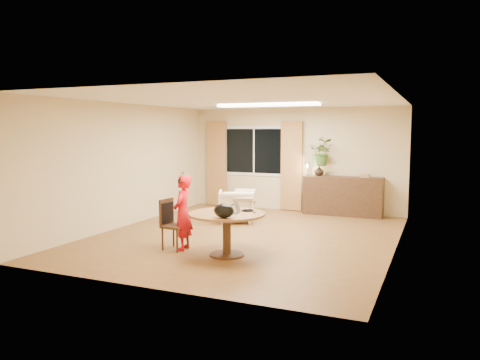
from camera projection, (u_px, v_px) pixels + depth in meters
The scene contains 24 objects.
floor at pixel (246, 236), 9.01m from camera, with size 6.50×6.50×0.00m, color brown.
ceiling at pixel (246, 100), 8.73m from camera, with size 6.50×6.50×0.00m, color white.
wall_back at pixel (295, 160), 11.84m from camera, with size 5.50×5.50×0.00m, color beige.
wall_left at pixel (126, 165), 9.95m from camera, with size 6.50×6.50×0.00m, color beige.
wall_right at pixel (398, 174), 7.79m from camera, with size 6.50×6.50×0.00m, color beige.
window at pixel (254, 151), 12.23m from camera, with size 1.70×0.03×1.30m.
curtain_left at pixel (217, 164), 12.61m from camera, with size 0.55×0.08×2.25m, color #8F5E2F.
curtain_right at pixel (292, 166), 11.79m from camera, with size 0.55×0.08×2.25m, color #8F5E2F.
ceiling_panel at pixel (268, 105), 9.84m from camera, with size 2.20×0.35×0.05m, color white.
dining_table at pixel (227, 222), 7.56m from camera, with size 1.23×1.23×0.70m.
dining_chair at pixel (175, 225), 7.96m from camera, with size 0.41×0.38×0.87m, color #301D10, non-canonical shape.
child at pixel (183, 213), 7.94m from camera, with size 0.31×0.47×1.28m, color red.
laptop at pixel (227, 205), 7.57m from camera, with size 0.36×0.24×0.24m, color #B7B7BC, non-canonical shape.
tumbler at pixel (233, 207), 7.78m from camera, with size 0.07×0.07×0.10m, color white, non-canonical shape.
wine_glass at pixel (254, 207), 7.55m from camera, with size 0.07×0.07×0.19m, color white, non-canonical shape.
pot_lid at pixel (248, 210), 7.73m from camera, with size 0.21×0.21×0.03m, color white, non-canonical shape.
handbag at pixel (224, 211), 7.10m from camera, with size 0.33×0.19×0.22m, color black, non-canonical shape.
armchair at pixel (236, 206), 10.41m from camera, with size 0.76×0.79×0.71m, color beige.
throw at pixel (244, 190), 10.19m from camera, with size 0.45×0.55×0.03m, color beige, non-canonical shape.
sideboard at pixel (343, 196), 11.21m from camera, with size 1.87×0.46×0.93m, color #301D10.
vase at pixel (319, 171), 11.38m from camera, with size 0.24×0.24×0.25m, color black.
bouquet at pixel (322, 152), 11.31m from camera, with size 0.59×0.51×0.66m, color #356C28.
book_stack at pixel (365, 176), 10.96m from camera, with size 0.21×0.16×0.09m, color #8B6647, non-canonical shape.
desk_lamp at pixel (307, 169), 11.44m from camera, with size 0.13×0.13×0.33m, color black, non-canonical shape.
Camera 1 is at (3.38, -8.17, 2.02)m, focal length 35.00 mm.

